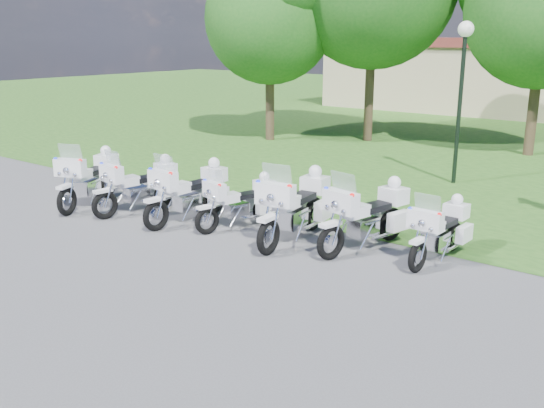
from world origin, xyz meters
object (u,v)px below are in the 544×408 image
Objects in this scene: motorcycle_2 at (191,191)px; motorcycle_4 at (296,205)px; motorcycle_0 at (90,177)px; motorcycle_1 at (141,184)px; motorcycle_3 at (241,201)px; motorcycle_5 at (368,215)px; motorcycle_6 at (440,230)px; lamp_post at (463,64)px.

motorcycle_4 is at bearing -170.12° from motorcycle_2.
motorcycle_0 is 1.53m from motorcycle_1.
motorcycle_1 is 0.90× the size of motorcycle_4.
motorcycle_2 is at bearing 29.70° from motorcycle_3.
motorcycle_6 is (1.42, 0.28, -0.11)m from motorcycle_5.
motorcycle_2 is 1.17× the size of motorcycle_6.
motorcycle_0 is 8.80m from motorcycle_6.
motorcycle_1 is 4.32m from motorcycle_4.
motorcycle_6 is at bearing 169.67° from motorcycle_0.
motorcycle_2 is at bearing 23.22° from motorcycle_5.
motorcycle_5 is (2.96, 0.47, 0.10)m from motorcycle_3.
motorcycle_0 is 10.58m from lamp_post.
motorcycle_6 is (4.39, 0.75, -0.00)m from motorcycle_3.
motorcycle_4 is at bearing 167.99° from motorcycle_0.
motorcycle_3 is at bearing 12.50° from motorcycle_6.
motorcycle_2 is 0.94× the size of motorcycle_4.
lamp_post reaches higher than motorcycle_0.
motorcycle_2 is 1.29m from motorcycle_3.
motorcycle_3 is 0.79× the size of motorcycle_4.
lamp_post is at bearing -92.89° from motorcycle_3.
lamp_post is (4.97, 7.56, 2.74)m from motorcycle_1.
motorcycle_3 is (4.26, 0.89, -0.11)m from motorcycle_0.
motorcycle_4 is 2.97m from motorcycle_6.
motorcycle_4 is at bearing -165.15° from motorcycle_1.
motorcycle_6 is at bearing -171.94° from motorcycle_4.
motorcycle_3 is 3.00m from motorcycle_5.
motorcycle_4 reaches higher than motorcycle_6.
motorcycle_0 reaches higher than motorcycle_5.
motorcycle_4 reaches higher than motorcycle_5.
motorcycle_5 is at bearing -168.99° from motorcycle_4.
motorcycle_0 is at bearing -129.11° from lamp_post.
motorcycle_4 reaches higher than motorcycle_0.
motorcycle_0 reaches higher than motorcycle_3.
motorcycle_1 is 1.14× the size of motorcycle_3.
lamp_post reaches higher than motorcycle_5.
motorcycle_2 is 1.01× the size of motorcycle_5.
motorcycle_5 is 7.15m from lamp_post.
lamp_post reaches higher than motorcycle_3.
motorcycle_3 is 0.99× the size of motorcycle_6.
motorcycle_3 reaches higher than motorcycle_6.
motorcycle_2 is 4.28m from motorcycle_5.
motorcycle_5 reaches higher than motorcycle_2.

